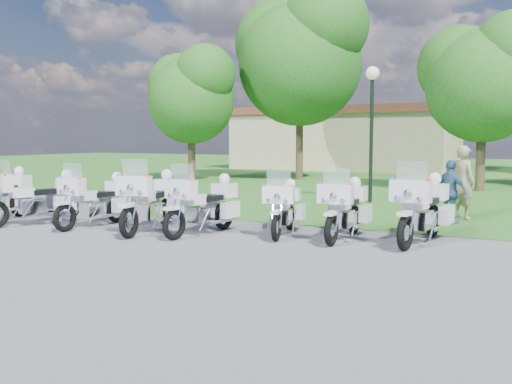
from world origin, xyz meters
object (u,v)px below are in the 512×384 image
at_px(motorcycle_2, 96,199).
at_px(motorcycle_3, 152,200).
at_px(motorcycle_5, 285,207).
at_px(bystander_c, 451,192).
at_px(lamp_post, 372,101).
at_px(bystander_a, 463,182).
at_px(motorcycle_4, 204,204).
at_px(motorcycle_7, 423,208).
at_px(motorcycle_1, 37,197).
at_px(motorcycle_6, 346,208).

relative_size(motorcycle_2, motorcycle_3, 0.93).
bearing_deg(motorcycle_2, motorcycle_5, -164.47).
bearing_deg(bystander_c, lamp_post, -20.51).
relative_size(motorcycle_5, bystander_a, 1.10).
distance_m(motorcycle_2, lamp_post, 9.46).
relative_size(motorcycle_2, motorcycle_4, 0.98).
xyz_separation_m(motorcycle_2, bystander_c, (7.43, 4.25, 0.14)).
relative_size(motorcycle_2, motorcycle_7, 0.92).
bearing_deg(motorcycle_3, bystander_c, -154.19).
xyz_separation_m(motorcycle_4, bystander_c, (4.57, 3.97, 0.12)).
xyz_separation_m(motorcycle_1, bystander_a, (9.04, 5.80, 0.28)).
xyz_separation_m(motorcycle_5, bystander_c, (2.96, 3.24, 0.19)).
xyz_separation_m(motorcycle_3, motorcycle_4, (1.24, 0.24, -0.04)).
distance_m(motorcycle_1, motorcycle_5, 6.11).
bearing_deg(motorcycle_7, motorcycle_2, 16.58).
distance_m(motorcycle_2, motorcycle_7, 7.47).
xyz_separation_m(motorcycle_1, motorcycle_7, (8.79, 1.85, 0.03)).
bearing_deg(bystander_a, motorcycle_6, 105.34).
height_order(motorcycle_3, lamp_post, lamp_post).
bearing_deg(motorcycle_3, lamp_post, -119.28).
height_order(motorcycle_7, bystander_c, motorcycle_7).
distance_m(motorcycle_3, motorcycle_7, 5.87).
xyz_separation_m(motorcycle_6, bystander_a, (1.77, 4.22, 0.31)).
bearing_deg(bystander_a, motorcycle_3, 79.64).
xyz_separation_m(motorcycle_7, bystander_a, (0.24, 3.95, 0.25)).
bearing_deg(motorcycle_4, motorcycle_2, 12.43).
xyz_separation_m(motorcycle_3, bystander_c, (5.81, 4.21, 0.09)).
distance_m(motorcycle_4, bystander_c, 6.05).
bearing_deg(motorcycle_5, motorcycle_3, 5.29).
distance_m(motorcycle_1, lamp_post, 10.56).
xyz_separation_m(motorcycle_4, motorcycle_7, (4.47, 1.11, 0.04)).
height_order(motorcycle_5, bystander_c, bystander_c).
bearing_deg(motorcycle_5, motorcycle_2, -0.64).
bearing_deg(bystander_c, bystander_a, -67.79).
height_order(motorcycle_2, motorcycle_4, motorcycle_4).
height_order(motorcycle_1, motorcycle_4, motorcycle_1).
xyz_separation_m(motorcycle_5, motorcycle_7, (2.87, 0.39, 0.10)).
bearing_deg(lamp_post, motorcycle_3, -109.20).
xyz_separation_m(motorcycle_5, motorcycle_6, (1.35, 0.11, 0.04)).
relative_size(motorcycle_3, bystander_c, 1.57).
relative_size(motorcycle_1, motorcycle_3, 0.92).
height_order(bystander_a, bystander_c, bystander_a).
bearing_deg(motorcycle_5, motorcycle_1, 0.50).
xyz_separation_m(motorcycle_3, motorcycle_7, (5.72, 1.35, 0.01)).
distance_m(motorcycle_6, bystander_c, 3.53).
relative_size(motorcycle_1, motorcycle_5, 1.08).
relative_size(motorcycle_5, lamp_post, 0.48).
relative_size(motorcycle_3, lamp_post, 0.56).
height_order(motorcycle_3, motorcycle_5, motorcycle_3).
bearing_deg(bystander_a, motorcycle_4, 85.00).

